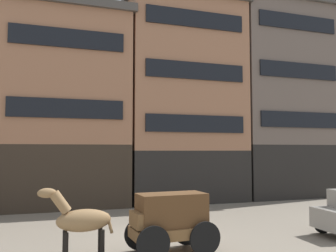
# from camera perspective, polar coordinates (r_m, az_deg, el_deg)

# --- Properties ---
(ground_plane) EXTENTS (120.00, 120.00, 0.00)m
(ground_plane) POSITION_cam_1_polar(r_m,az_deg,el_deg) (14.93, -2.03, -17.19)
(ground_plane) COLOR slate
(building_center_left) EXTENTS (8.11, 6.45, 12.40)m
(building_center_left) POSITION_cam_1_polar(r_m,az_deg,el_deg) (24.12, -16.07, 2.96)
(building_center_left) COLOR #33281E
(building_center_left) RESTS_ON ground_plane
(building_center_right) EXTENTS (8.45, 6.45, 14.12)m
(building_center_right) POSITION_cam_1_polar(r_m,az_deg,el_deg) (25.76, 1.93, 4.31)
(building_center_right) COLOR black
(building_center_right) RESTS_ON ground_plane
(building_far_right) EXTENTS (8.10, 6.45, 14.86)m
(building_far_right) POSITION_cam_1_polar(r_m,az_deg,el_deg) (29.46, 16.60, 4.18)
(building_far_right) COLOR black
(building_far_right) RESTS_ON ground_plane
(cargo_wagon) EXTENTS (2.98, 1.67, 1.98)m
(cargo_wagon) POSITION_cam_1_polar(r_m,az_deg,el_deg) (12.45, 0.36, -14.50)
(cargo_wagon) COLOR brown
(cargo_wagon) RESTS_ON ground_plane
(draft_horse) EXTENTS (2.35, 0.70, 2.30)m
(draft_horse) POSITION_cam_1_polar(r_m,az_deg,el_deg) (11.84, -13.74, -14.34)
(draft_horse) COLOR #937047
(draft_horse) RESTS_ON ground_plane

